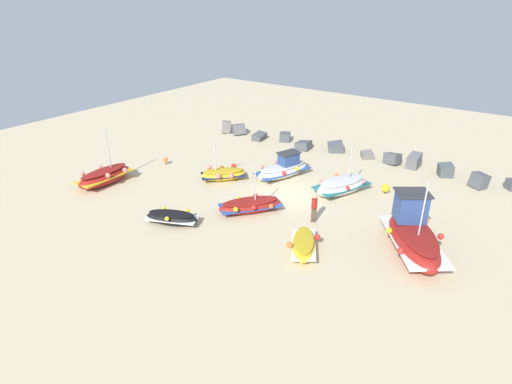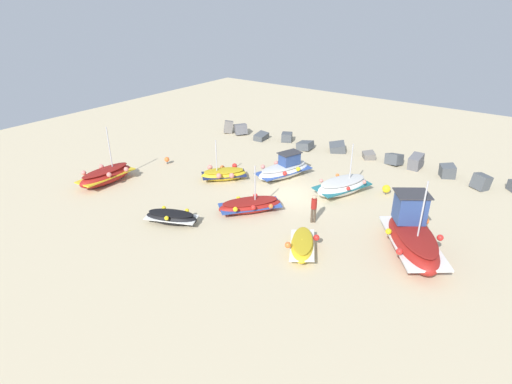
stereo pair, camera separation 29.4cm
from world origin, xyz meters
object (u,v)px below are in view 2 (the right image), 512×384
object	(u,v)px
person_walking	(314,207)
mooring_buoy_1	(386,189)
fishing_boat_2	(302,245)
fishing_boat_6	(284,169)
fishing_boat_1	(250,205)
fishing_boat_7	(171,217)
mooring_buoy_0	(167,159)
fishing_boat_4	(342,186)
fishing_boat_5	(224,174)
fishing_boat_0	(412,236)
fishing_boat_3	(106,175)

from	to	relation	value
person_walking	mooring_buoy_1	xyz separation A→B (m)	(2.02, 5.95, -0.58)
fishing_boat_2	mooring_buoy_1	size ratio (longest dim) A/B	4.92
fishing_boat_2	fishing_boat_6	size ratio (longest dim) A/B	0.72
fishing_boat_1	person_walking	bearing A→B (deg)	144.70
fishing_boat_7	mooring_buoy_0	size ratio (longest dim) A/B	5.61
fishing_boat_1	person_walking	distance (m)	3.84
fishing_boat_4	fishing_boat_2	bearing A→B (deg)	31.78
fishing_boat_1	fishing_boat_7	world-z (taller)	fishing_boat_1
fishing_boat_1	fishing_boat_5	size ratio (longest dim) A/B	1.19
fishing_boat_1	fishing_boat_6	bearing A→B (deg)	-129.70
person_walking	fishing_boat_7	bearing A→B (deg)	-88.43
fishing_boat_0	fishing_boat_6	size ratio (longest dim) A/B	1.20
fishing_boat_4	fishing_boat_6	size ratio (longest dim) A/B	0.95
fishing_boat_7	person_walking	distance (m)	7.98
fishing_boat_3	fishing_boat_6	size ratio (longest dim) A/B	0.89
fishing_boat_5	mooring_buoy_0	xyz separation A→B (m)	(-5.35, -0.30, -0.04)
fishing_boat_3	person_walking	distance (m)	14.46
fishing_boat_1	fishing_boat_6	world-z (taller)	fishing_boat_1
fishing_boat_7	mooring_buoy_0	world-z (taller)	fishing_boat_7
fishing_boat_6	fishing_boat_1	bearing A→B (deg)	-149.40
fishing_boat_5	fishing_boat_4	bearing A→B (deg)	-27.59
fishing_boat_0	fishing_boat_1	world-z (taller)	fishing_boat_0
fishing_boat_0	fishing_boat_4	distance (m)	7.13
fishing_boat_6	fishing_boat_5	bearing A→B (deg)	151.67
fishing_boat_1	fishing_boat_2	size ratio (longest dim) A/B	1.17
mooring_buoy_0	fishing_boat_5	bearing A→B (deg)	3.26
fishing_boat_2	fishing_boat_4	distance (m)	7.46
fishing_boat_1	fishing_boat_7	xyz separation A→B (m)	(-2.72, -3.72, -0.02)
fishing_boat_1	fishing_boat_0	bearing A→B (deg)	136.27
fishing_boat_4	person_walking	distance (m)	4.45
fishing_boat_5	person_walking	world-z (taller)	fishing_boat_5
person_walking	mooring_buoy_1	size ratio (longest dim) A/B	2.57
fishing_boat_6	mooring_buoy_1	xyz separation A→B (m)	(6.85, 1.40, -0.19)
fishing_boat_6	mooring_buoy_0	xyz separation A→B (m)	(-8.46, -3.21, -0.21)
fishing_boat_3	person_walking	size ratio (longest dim) A/B	2.36
fishing_boat_2	mooring_buoy_1	world-z (taller)	fishing_boat_2
fishing_boat_3	fishing_boat_4	bearing A→B (deg)	119.24
fishing_boat_0	fishing_boat_4	xyz separation A→B (m)	(-5.73, 4.23, -0.38)
fishing_boat_5	person_walking	distance (m)	8.13
fishing_boat_3	fishing_boat_6	world-z (taller)	fishing_boat_3
fishing_boat_2	fishing_boat_4	xyz separation A→B (m)	(-1.33, 7.34, 0.15)
fishing_boat_7	fishing_boat_5	bearing A→B (deg)	80.50
fishing_boat_0	fishing_boat_3	distance (m)	19.76
fishing_boat_3	fishing_boat_6	bearing A→B (deg)	130.42
fishing_boat_4	mooring_buoy_0	bearing A→B (deg)	-55.15
fishing_boat_4	fishing_boat_7	world-z (taller)	fishing_boat_4
fishing_boat_4	person_walking	world-z (taller)	fishing_boat_4
fishing_boat_1	fishing_boat_4	distance (m)	6.41
fishing_boat_2	mooring_buoy_1	distance (m)	8.93
fishing_boat_5	mooring_buoy_0	size ratio (longest dim) A/B	5.55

